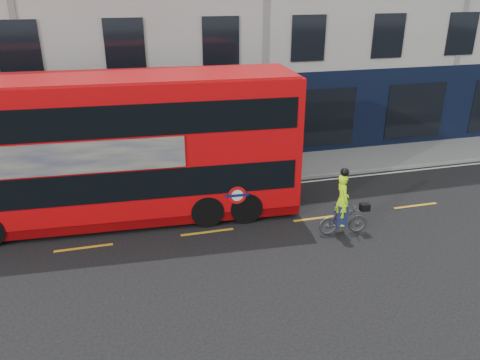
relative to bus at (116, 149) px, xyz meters
name	(u,v)px	position (x,y,z in m)	size (l,w,h in m)	color
ground	(336,239)	(6.70, -3.42, -2.58)	(120.00, 120.00, 0.00)	black
pavement	(273,168)	(6.70, 3.08, -2.52)	(60.00, 3.00, 0.12)	slate
kerb	(284,180)	(6.70, 1.58, -2.52)	(60.00, 0.12, 0.13)	gray
road_edge_line	(287,184)	(6.70, 1.28, -2.58)	(58.00, 0.10, 0.01)	silver
lane_dashes	(317,218)	(6.70, -1.92, -2.58)	(58.00, 0.12, 0.01)	orange
bus	(116,149)	(0.00, 0.00, 0.00)	(12.62, 3.57, 5.03)	red
cyclist	(343,212)	(7.03, -3.15, -1.78)	(1.72, 0.67, 2.36)	#46474B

